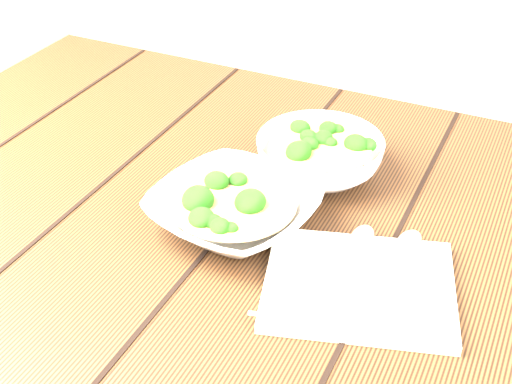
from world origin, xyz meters
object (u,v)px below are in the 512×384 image
(trivet, at_px, (248,194))
(soup_bowl_front, at_px, (234,210))
(table, at_px, (253,285))
(soup_bowl_back, at_px, (320,155))
(napkin, at_px, (359,286))

(trivet, bearing_deg, soup_bowl_front, -83.28)
(table, relative_size, soup_bowl_back, 5.32)
(table, bearing_deg, soup_bowl_back, 72.77)
(soup_bowl_back, distance_m, napkin, 0.24)
(soup_bowl_back, bearing_deg, soup_bowl_front, -107.87)
(soup_bowl_front, distance_m, napkin, 0.19)
(napkin, bearing_deg, trivet, 135.56)
(soup_bowl_front, bearing_deg, trivet, 96.72)
(table, xyz_separation_m, napkin, (0.17, -0.08, 0.13))
(soup_bowl_back, height_order, napkin, soup_bowl_back)
(soup_bowl_front, height_order, soup_bowl_back, soup_bowl_back)
(table, relative_size, soup_bowl_front, 5.11)
(trivet, bearing_deg, napkin, -28.01)
(soup_bowl_back, xyz_separation_m, trivet, (-0.06, -0.11, -0.02))
(table, distance_m, soup_bowl_front, 0.15)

